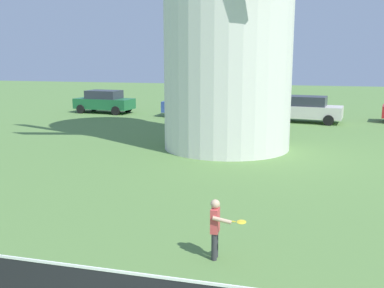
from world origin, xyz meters
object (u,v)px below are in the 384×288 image
Objects in this scene: parked_car_cream at (305,109)px; player_far at (216,226)px; parked_car_green at (104,101)px; parked_car_blue at (195,104)px.

player_far is at bearing -93.61° from parked_car_cream.
parked_car_green reaches higher than player_far.
player_far is at bearing -74.26° from parked_car_blue.
parked_car_blue is at bearing 174.43° from parked_car_cream.
player_far is 0.29× the size of parked_car_green.
parked_car_green is 1.00× the size of parked_car_blue.
player_far is 0.29× the size of parked_car_blue.
parked_car_blue is 6.96m from parked_car_cream.
player_far is 24.02m from parked_car_green.
parked_car_blue is (6.64, -0.42, 0.00)m from parked_car_green.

